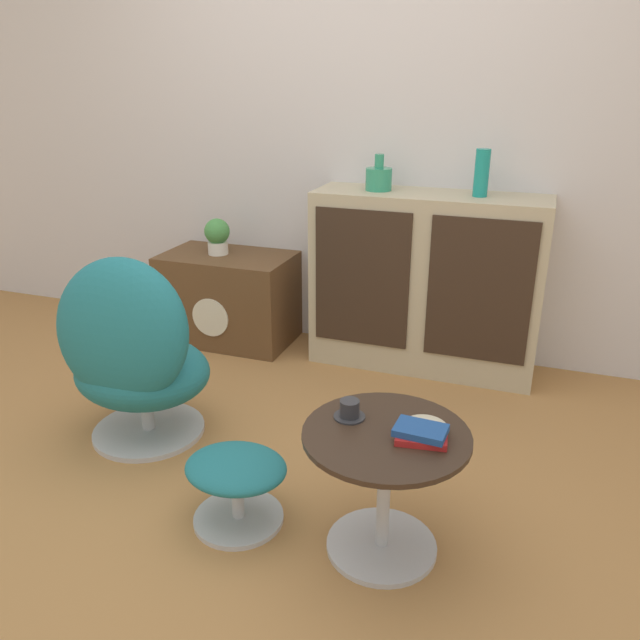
# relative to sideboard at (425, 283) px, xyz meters

# --- Properties ---
(ground_plane) EXTENTS (12.00, 12.00, 0.00)m
(ground_plane) POSITION_rel_sideboard_xyz_m (-0.44, -1.43, -0.48)
(ground_plane) COLOR #A87542
(wall_back) EXTENTS (6.40, 0.06, 2.60)m
(wall_back) POSITION_rel_sideboard_xyz_m (-0.44, 0.22, 0.82)
(wall_back) COLOR silver
(wall_back) RESTS_ON ground_plane
(sideboard) EXTENTS (1.20, 0.39, 0.95)m
(sideboard) POSITION_rel_sideboard_xyz_m (0.00, 0.00, 0.00)
(sideboard) COLOR tan
(sideboard) RESTS_ON ground_plane
(tv_console) EXTENTS (0.76, 0.47, 0.53)m
(tv_console) POSITION_rel_sideboard_xyz_m (-1.16, -0.04, -0.21)
(tv_console) COLOR brown
(tv_console) RESTS_ON ground_plane
(egg_chair) EXTENTS (0.62, 0.58, 0.86)m
(egg_chair) POSITION_rel_sideboard_xyz_m (-1.01, -1.19, -0.06)
(egg_chair) COLOR #B7B7BC
(egg_chair) RESTS_ON ground_plane
(ottoman) EXTENTS (0.37, 0.33, 0.27)m
(ottoman) POSITION_rel_sideboard_xyz_m (-0.36, -1.54, -0.29)
(ottoman) COLOR #B7B7BC
(ottoman) RESTS_ON ground_plane
(coffee_table) EXTENTS (0.54, 0.54, 0.46)m
(coffee_table) POSITION_rel_sideboard_xyz_m (0.17, -1.50, -0.19)
(coffee_table) COLOR #B7B7BC
(coffee_table) RESTS_ON ground_plane
(vase_leftmost) EXTENTS (0.14, 0.14, 0.18)m
(vase_leftmost) POSITION_rel_sideboard_xyz_m (-0.28, 0.00, 0.54)
(vase_leftmost) COLOR #2D8E6B
(vase_leftmost) RESTS_ON sideboard
(vase_inner_left) EXTENTS (0.07, 0.07, 0.23)m
(vase_inner_left) POSITION_rel_sideboard_xyz_m (0.24, 0.00, 0.59)
(vase_inner_left) COLOR teal
(vase_inner_left) RESTS_ON sideboard
(potted_plant) EXTENTS (0.15, 0.15, 0.21)m
(potted_plant) POSITION_rel_sideboard_xyz_m (-1.22, -0.04, 0.17)
(potted_plant) COLOR silver
(potted_plant) RESTS_ON tv_console
(teacup) EXTENTS (0.11, 0.11, 0.06)m
(teacup) POSITION_rel_sideboard_xyz_m (0.03, -1.45, 0.01)
(teacup) COLOR #2D2D33
(teacup) RESTS_ON coffee_table
(book_stack) EXTENTS (0.17, 0.13, 0.04)m
(book_stack) POSITION_rel_sideboard_xyz_m (0.28, -1.50, 0.00)
(book_stack) COLOR red
(book_stack) RESTS_ON coffee_table
(bowl) EXTENTS (0.15, 0.15, 0.04)m
(bowl) POSITION_rel_sideboard_xyz_m (0.28, -1.46, -0.00)
(bowl) COLOR beige
(bowl) RESTS_ON coffee_table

